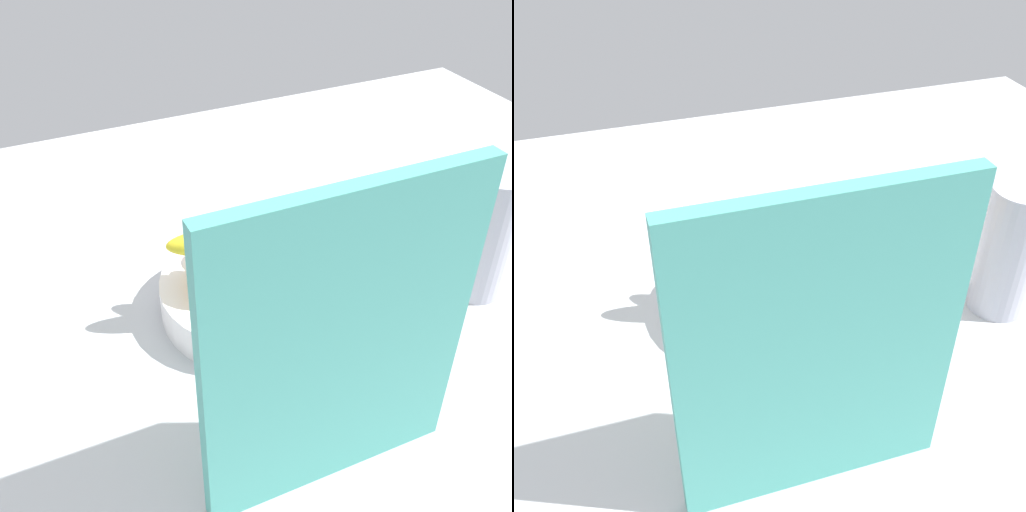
{
  "view_description": "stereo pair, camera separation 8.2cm",
  "coord_description": "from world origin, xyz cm",
  "views": [
    {
      "loc": [
        27.16,
        61.47,
        60.2
      ],
      "look_at": [
        -2.04,
        -1.32,
        9.31
      ],
      "focal_mm": 44.29,
      "sensor_mm": 36.0,
      "label": 1
    },
    {
      "loc": [
        19.56,
        64.47,
        60.2
      ],
      "look_at": [
        -2.04,
        -1.32,
        9.31
      ],
      "focal_mm": 44.29,
      "sensor_mm": 36.0,
      "label": 2
    }
  ],
  "objects": [
    {
      "name": "orange_front_left",
      "position": [
        -9.4,
        -0.26,
        9.22
      ],
      "size": [
        7.81,
        7.81,
        7.81
      ],
      "primitive_type": "sphere",
      "color": "orange",
      "rests_on": "fruit_bowl"
    },
    {
      "name": "ground_plane",
      "position": [
        0.0,
        0.0,
        -1.5
      ],
      "size": [
        180.0,
        140.0,
        3.0
      ],
      "primitive_type": "cube",
      "color": "#B2B6B9"
    },
    {
      "name": "orange_back_left",
      "position": [
        -2.32,
        3.29,
        9.22
      ],
      "size": [
        7.81,
        7.81,
        7.81
      ],
      "primitive_type": "sphere",
      "color": "orange",
      "rests_on": "fruit_bowl"
    },
    {
      "name": "thermos_tumbler",
      "position": [
        -33.51,
        8.12,
        9.71
      ],
      "size": [
        8.48,
        8.48,
        19.43
      ],
      "primitive_type": "cylinder",
      "color": "#B3B3C2",
      "rests_on": "ground_plane"
    },
    {
      "name": "banana_bunch",
      "position": [
        1.07,
        0.21,
        10.61
      ],
      "size": [
        18.09,
        17.43,
        10.6
      ],
      "color": "yellow",
      "rests_on": "fruit_bowl"
    },
    {
      "name": "orange_front_right",
      "position": [
        -1.64,
        -5.97,
        9.22
      ],
      "size": [
        7.81,
        7.81,
        7.81
      ],
      "primitive_type": "sphere",
      "color": "orange",
      "rests_on": "fruit_bowl"
    },
    {
      "name": "orange_center",
      "position": [
        3.54,
        -0.81,
        9.22
      ],
      "size": [
        7.81,
        7.81,
        7.81
      ],
      "primitive_type": "sphere",
      "color": "orange",
      "rests_on": "fruit_bowl"
    },
    {
      "name": "fruit_bowl",
      "position": [
        -2.04,
        -1.32,
        2.66
      ],
      "size": [
        27.12,
        27.12,
        5.31
      ],
      "primitive_type": "cylinder",
      "color": "white",
      "rests_on": "ground_plane"
    },
    {
      "name": "cutting_board",
      "position": [
        2.17,
        26.43,
        18.0
      ],
      "size": [
        28.01,
        1.99,
        36.0
      ],
      "primitive_type": "cube",
      "rotation": [
        0.0,
        0.0,
        -0.01
      ],
      "color": "teal",
      "rests_on": "ground_plane"
    }
  ]
}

